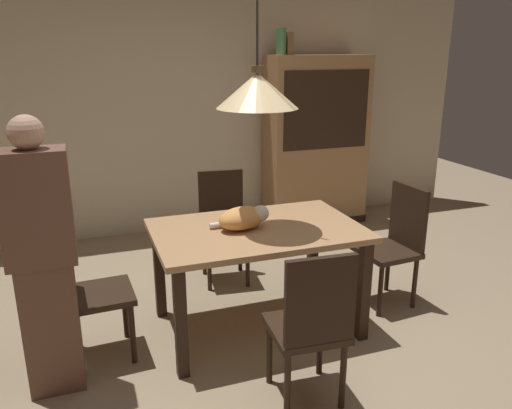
{
  "coord_description": "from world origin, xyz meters",
  "views": [
    {
      "loc": [
        -1.19,
        -2.66,
        1.91
      ],
      "look_at": [
        -0.04,
        0.56,
        0.85
      ],
      "focal_mm": 35.37,
      "sensor_mm": 36.0,
      "label": 1
    }
  ],
  "objects": [
    {
      "name": "pendant_lamp",
      "position": [
        -0.11,
        0.36,
        1.66
      ],
      "size": [
        0.52,
        0.52,
        1.3
      ],
      "color": "beige"
    },
    {
      "name": "chair_right_side",
      "position": [
        1.02,
        0.36,
        0.51
      ],
      "size": [
        0.43,
        0.43,
        0.93
      ],
      "color": "black",
      "rests_on": "ground"
    },
    {
      "name": "chair_far_back",
      "position": [
        -0.1,
        1.24,
        0.51
      ],
      "size": [
        0.44,
        0.44,
        0.93
      ],
      "color": "black",
      "rests_on": "ground"
    },
    {
      "name": "chair_near_front",
      "position": [
        -0.11,
        -0.52,
        0.51
      ],
      "size": [
        0.43,
        0.43,
        0.93
      ],
      "color": "black",
      "rests_on": "ground"
    },
    {
      "name": "back_wall",
      "position": [
        0.0,
        2.65,
        1.45
      ],
      "size": [
        6.4,
        0.1,
        2.9
      ],
      "primitive_type": "cube",
      "color": "beige",
      "rests_on": "ground"
    },
    {
      "name": "cat_sleeping",
      "position": [
        -0.2,
        0.37,
        0.83
      ],
      "size": [
        0.4,
        0.3,
        0.16
      ],
      "color": "#E59951",
      "rests_on": "dining_table"
    },
    {
      "name": "chair_left_side",
      "position": [
        -1.23,
        0.35,
        0.51
      ],
      "size": [
        0.42,
        0.42,
        0.93
      ],
      "color": "black",
      "rests_on": "ground"
    },
    {
      "name": "book_brown_thick",
      "position": [
        0.92,
        2.32,
        1.96
      ],
      "size": [
        0.06,
        0.24,
        0.22
      ],
      "primitive_type": "cube",
      "color": "brown",
      "rests_on": "hutch_bookcase"
    },
    {
      "name": "ground",
      "position": [
        0.0,
        0.0,
        0.0
      ],
      "size": [
        10.0,
        10.0,
        0.0
      ],
      "primitive_type": "plane",
      "color": "#998466"
    },
    {
      "name": "book_green_slim",
      "position": [
        0.86,
        2.32,
        1.98
      ],
      "size": [
        0.03,
        0.2,
        0.26
      ],
      "primitive_type": "cube",
      "color": "#427A4C",
      "rests_on": "hutch_bookcase"
    },
    {
      "name": "person_standing",
      "position": [
        -1.44,
        0.12,
        0.8
      ],
      "size": [
        0.36,
        0.22,
        1.6
      ],
      "color": "brown",
      "rests_on": "ground"
    },
    {
      "name": "hutch_bookcase",
      "position": [
        1.29,
        2.32,
        0.89
      ],
      "size": [
        1.12,
        0.45,
        1.85
      ],
      "color": "#A87A4C",
      "rests_on": "ground"
    },
    {
      "name": "dining_table",
      "position": [
        -0.11,
        0.36,
        0.65
      ],
      "size": [
        1.4,
        0.9,
        0.75
      ],
      "color": "tan",
      "rests_on": "ground"
    }
  ]
}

